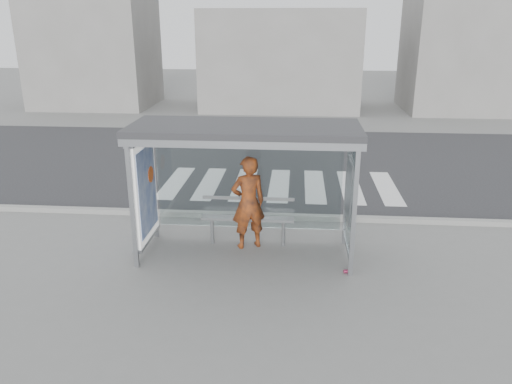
# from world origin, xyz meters

# --- Properties ---
(ground) EXTENTS (80.00, 80.00, 0.00)m
(ground) POSITION_xyz_m (0.00, 0.00, 0.00)
(ground) COLOR slate
(ground) RESTS_ON ground
(road) EXTENTS (30.00, 10.00, 0.01)m
(road) POSITION_xyz_m (0.00, 7.00, 0.00)
(road) COLOR #262628
(road) RESTS_ON ground
(curb) EXTENTS (30.00, 0.18, 0.12)m
(curb) POSITION_xyz_m (0.00, 1.95, 0.06)
(curb) COLOR gray
(curb) RESTS_ON ground
(crosswalk) EXTENTS (6.55, 3.00, 0.00)m
(crosswalk) POSITION_xyz_m (0.50, 4.50, 0.00)
(crosswalk) COLOR silver
(crosswalk) RESTS_ON ground
(bus_shelter) EXTENTS (4.25, 1.65, 2.62)m
(bus_shelter) POSITION_xyz_m (-0.37, 0.06, 1.98)
(bus_shelter) COLOR gray
(bus_shelter) RESTS_ON ground
(building_left) EXTENTS (6.00, 5.00, 6.00)m
(building_left) POSITION_xyz_m (-10.00, 18.00, 3.00)
(building_left) COLOR gray
(building_left) RESTS_ON ground
(building_center) EXTENTS (8.00, 5.00, 5.00)m
(building_center) POSITION_xyz_m (0.00, 18.00, 2.50)
(building_center) COLOR gray
(building_center) RESTS_ON ground
(building_right) EXTENTS (5.00, 5.00, 7.00)m
(building_right) POSITION_xyz_m (9.00, 18.00, 3.50)
(building_right) COLOR gray
(building_right) RESTS_ON ground
(person) EXTENTS (0.83, 0.70, 1.93)m
(person) POSITION_xyz_m (0.02, 0.37, 0.96)
(person) COLOR #C94A12
(person) RESTS_ON ground
(bench) EXTENTS (1.91, 0.33, 0.99)m
(bench) POSITION_xyz_m (-0.01, 0.50, 0.58)
(bench) COLOR slate
(bench) RESTS_ON ground
(soda_can) EXTENTS (0.14, 0.10, 0.07)m
(soda_can) POSITION_xyz_m (1.95, -0.63, 0.04)
(soda_can) COLOR #C83A68
(soda_can) RESTS_ON ground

